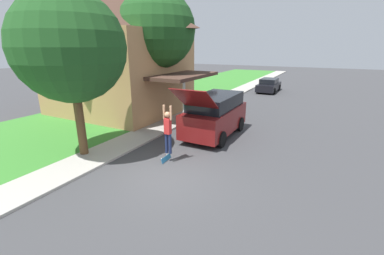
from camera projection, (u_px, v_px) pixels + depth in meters
ground_plane at (166, 175)px, 9.59m from camera, size 120.00×120.00×0.00m
lawn at (119, 114)px, 18.21m from camera, size 10.00×80.00×0.08m
sidewalk at (171, 122)px, 16.24m from camera, size 1.80×80.00×0.10m
house at (118, 47)px, 17.79m from camera, size 11.09×8.07×8.61m
lawn_tree_near at (70, 48)px, 10.00m from camera, size 4.35×4.35×6.68m
lawn_tree_far at (156, 30)px, 15.89m from camera, size 4.83×4.83×7.96m
suv_parked at (215, 114)px, 13.63m from camera, size 2.18×5.39×2.92m
car_down_street at (269, 85)px, 27.37m from camera, size 1.93×4.51×1.40m
skateboarder at (168, 129)px, 10.30m from camera, size 0.41×0.23×2.01m
skateboard at (166, 158)px, 10.78m from camera, size 0.20×0.79×0.25m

